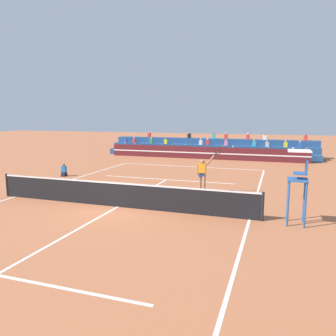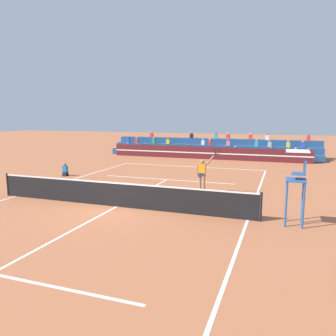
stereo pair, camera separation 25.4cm
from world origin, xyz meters
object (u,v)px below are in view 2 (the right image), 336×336
(tennis_player, at_px, (202,174))
(tennis_ball, at_px, (95,183))
(umpire_chair, at_px, (297,178))
(ball_kid_courtside, at_px, (65,171))

(tennis_player, bearing_deg, tennis_ball, 177.59)
(umpire_chair, bearing_deg, tennis_ball, 159.87)
(umpire_chair, bearing_deg, tennis_player, 139.54)
(ball_kid_courtside, xyz_separation_m, tennis_player, (9.53, -1.77, 0.65))
(tennis_player, relative_size, tennis_ball, 34.92)
(tennis_ball, bearing_deg, ball_kid_courtside, 154.57)
(umpire_chair, height_order, ball_kid_courtside, umpire_chair)
(tennis_player, xyz_separation_m, tennis_ball, (-6.37, 0.27, -0.95))
(ball_kid_courtside, relative_size, tennis_ball, 12.43)
(umpire_chair, relative_size, tennis_player, 1.12)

